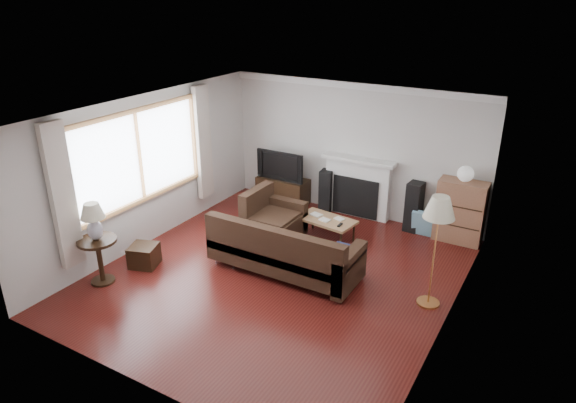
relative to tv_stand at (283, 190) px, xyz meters
The scene contains 17 objects.
room 3.02m from the tv_stand, 60.85° to the right, with size 5.10×5.60×2.54m.
window 3.17m from the tv_stand, 111.56° to the right, with size 0.12×2.74×1.54m, color brown.
curtain_near 4.48m from the tv_stand, 103.52° to the right, with size 0.10×0.35×2.10m, color beige.
curtain_far 1.92m from the tv_stand, 130.90° to the right, with size 0.10×0.35×2.10m, color beige.
fireplace 1.58m from the tv_stand, ahead, with size 1.40×0.26×1.15m, color white.
tv_stand is the anchor object (origin of this frame).
television 0.55m from the tv_stand, ahead, with size 1.01×0.13×0.58m, color black.
speaker_left 0.95m from the tv_stand, ahead, with size 0.23×0.28×0.83m, color black.
speaker_right 2.67m from the tv_stand, ahead, with size 0.25×0.30×0.90m, color black.
bookshelf 3.48m from the tv_stand, ahead, with size 0.79×0.38×1.09m, color #8E5C42.
globe_lamp 3.59m from the tv_stand, ahead, with size 0.26×0.26×0.26m, color white.
sectional_sofa 2.75m from the tv_stand, 58.80° to the right, with size 2.51×1.83×0.81m, color black.
coffee_table 1.81m from the tv_stand, 34.84° to the right, with size 0.98×0.53×0.38m, color #987049.
footstool 3.34m from the tv_stand, 99.94° to the right, with size 0.40×0.40×0.34m, color black.
floor_lamp 4.19m from the tv_stand, 30.45° to the right, with size 0.41×0.41×1.60m, color #BD7C41.
side_table 4.04m from the tv_stand, 100.87° to the right, with size 0.56×0.56×0.70m, color black.
table_lamp 4.10m from the tv_stand, 100.87° to the right, with size 0.34×0.34×0.56m, color silver.
Camera 1 is at (3.53, -5.78, 4.06)m, focal length 32.00 mm.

